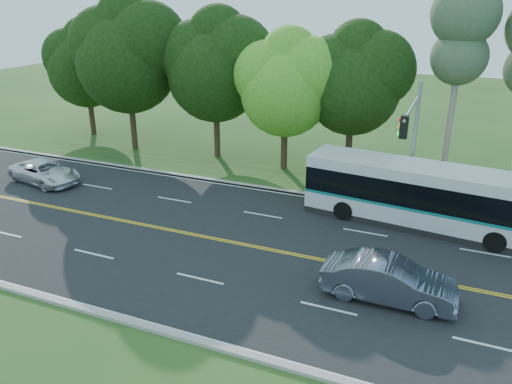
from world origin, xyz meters
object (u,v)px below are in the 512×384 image
at_px(suv, 44,172).
at_px(traffic_signal, 411,135).
at_px(sedan, 389,280).
at_px(transit_bus, 427,198).

bearing_deg(suv, traffic_signal, -72.97).
bearing_deg(sedan, suv, 76.92).
bearing_deg(sedan, transit_bus, -5.56).
bearing_deg(suv, sedan, -92.25).
bearing_deg(transit_bus, sedan, -88.62).
bearing_deg(traffic_signal, suv, -173.23).
xyz_separation_m(transit_bus, sedan, (-0.65, -7.39, -0.73)).
bearing_deg(traffic_signal, transit_bus, -1.12).
bearing_deg(suv, transit_bus, -73.34).
height_order(transit_bus, sedan, transit_bus).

